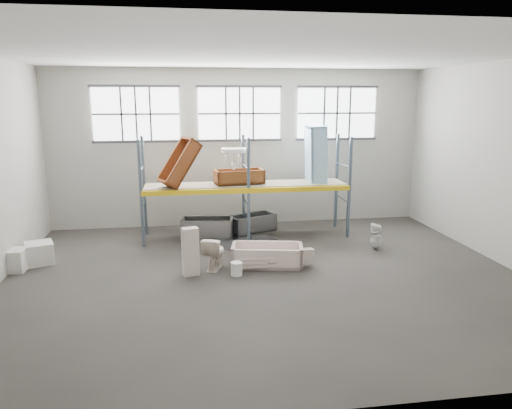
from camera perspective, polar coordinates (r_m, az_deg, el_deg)
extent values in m
cube|color=#403C38|center=(11.38, 1.16, -8.78)|extent=(12.00, 10.00, 0.10)
cube|color=silver|center=(10.65, 1.29, 17.73)|extent=(12.00, 10.00, 0.10)
cube|color=#A8A59B|center=(15.68, -1.99, 6.71)|extent=(12.00, 0.10, 5.00)
cube|color=#A2A097|center=(5.91, 9.72, -3.16)|extent=(12.00, 0.10, 5.00)
cube|color=white|center=(15.45, -14.04, 10.36)|extent=(2.60, 0.04, 1.60)
cube|color=white|center=(15.50, -1.97, 10.72)|extent=(2.60, 0.04, 1.60)
cube|color=white|center=(16.19, 9.55, 10.63)|extent=(2.60, 0.04, 1.60)
cube|color=slate|center=(13.64, -13.48, 1.25)|extent=(0.08, 0.08, 3.00)
cube|color=slate|center=(14.81, -13.12, 2.15)|extent=(0.08, 0.08, 3.00)
cube|color=slate|center=(13.71, -0.89, 1.66)|extent=(0.08, 0.08, 3.00)
cube|color=slate|center=(14.88, -1.52, 2.52)|extent=(0.08, 0.08, 3.00)
cube|color=slate|center=(14.42, 11.01, 1.97)|extent=(0.08, 0.08, 3.00)
cube|color=slate|center=(15.54, 9.53, 2.77)|extent=(0.08, 0.08, 3.00)
cube|color=yellow|center=(13.71, -0.89, 1.66)|extent=(6.00, 0.10, 0.14)
cube|color=yellow|center=(14.88, -1.52, 2.52)|extent=(6.00, 0.10, 0.14)
cube|color=gray|center=(14.28, -1.22, 2.42)|extent=(5.90, 1.10, 0.03)
cylinder|color=black|center=(13.88, -0.76, -4.58)|extent=(1.80, 1.80, 0.00)
cube|color=#C2B1A6|center=(11.95, 5.92, -6.10)|extent=(0.40, 0.25, 0.36)
imported|color=beige|center=(11.82, 1.85, -6.86)|extent=(0.57, 0.57, 0.16)
imported|color=white|center=(11.81, -4.96, -5.70)|extent=(0.70, 0.89, 0.80)
cube|color=beige|center=(11.39, -7.78, -5.56)|extent=(0.42, 0.33, 1.14)
imported|color=white|center=(13.65, 14.08, -3.69)|extent=(0.43, 0.42, 0.72)
imported|color=white|center=(13.93, -2.62, 4.30)|extent=(0.75, 0.59, 0.63)
cylinder|color=white|center=(11.40, -2.33, -7.62)|extent=(0.32, 0.32, 0.32)
cube|color=silver|center=(13.04, -26.92, -5.90)|extent=(0.65, 0.56, 0.53)
cube|color=silver|center=(13.31, -24.27, -5.27)|extent=(0.82, 0.82, 0.54)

